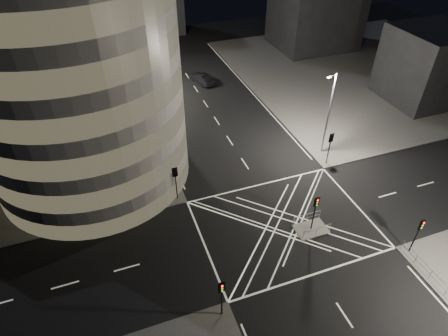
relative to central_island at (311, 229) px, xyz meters
name	(u,v)px	position (x,y,z in m)	size (l,w,h in m)	color
ground	(284,224)	(-2.00, 1.50, -0.07)	(120.00, 120.00, 0.00)	black
sidewalk_far_right	(365,70)	(27.00, 28.50, 0.00)	(42.00, 42.00, 0.15)	#4D4B48
central_island	(311,229)	(0.00, 0.00, 0.00)	(3.00, 2.00, 0.15)	slate
office_tower_curved	(18,53)	(-22.74, 20.24, 12.58)	(30.00, 29.00, 27.20)	gray
office_block_rear	(22,6)	(-24.00, 43.50, 11.07)	(24.00, 16.00, 22.00)	gray
building_right_far	(317,4)	(24.00, 41.50, 7.58)	(14.00, 12.00, 15.00)	black
building_right_near	(428,65)	(28.00, 17.50, 5.08)	(10.00, 10.00, 10.00)	black
tree_a	(152,158)	(-12.50, 10.50, 4.18)	(4.86, 4.86, 6.91)	black
tree_b	(140,119)	(-12.50, 16.50, 5.18)	(4.17, 4.17, 7.52)	black
tree_c	(133,100)	(-12.50, 22.50, 4.47)	(3.61, 3.61, 6.49)	black
tree_d	(125,76)	(-12.50, 28.50, 5.09)	(5.54, 5.54, 8.20)	black
tree_e	(120,65)	(-12.50, 34.50, 4.11)	(4.03, 4.03, 6.37)	black
traffic_signal_fl	(175,178)	(-10.80, 8.30, 2.84)	(0.55, 0.22, 4.00)	black
traffic_signal_nl	(222,293)	(-10.80, -5.30, 2.84)	(0.55, 0.22, 4.00)	black
traffic_signal_fr	(330,143)	(6.80, 8.30, 2.84)	(0.55, 0.22, 4.00)	black
traffic_signal_nr	(419,230)	(6.80, -5.30, 2.84)	(0.55, 0.22, 4.00)	black
traffic_signal_island	(315,207)	(0.00, 0.00, 2.84)	(0.55, 0.22, 4.00)	black
street_lamp_left_near	(155,129)	(-11.44, 13.50, 5.47)	(1.25, 0.25, 10.00)	slate
street_lamp_left_far	(129,63)	(-11.44, 31.50, 5.47)	(1.25, 0.25, 10.00)	slate
street_lamp_right_far	(329,112)	(7.44, 10.50, 5.47)	(1.25, 0.25, 10.00)	slate
railing_island_south	(317,231)	(0.00, -0.90, 0.62)	(2.80, 0.06, 1.10)	slate
railing_island_north	(307,218)	(0.00, 0.90, 0.62)	(2.80, 0.06, 1.10)	slate
sedan	(202,78)	(-0.50, 33.19, 0.70)	(1.64, 4.71, 1.55)	black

